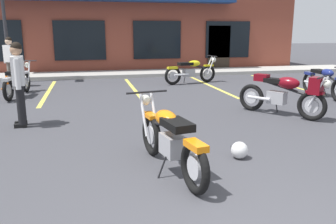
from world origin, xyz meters
TOP-DOWN VIEW (x-y plane):
  - ground_plane at (0.00, 4.03)m, footprint 80.00×80.00m
  - sidewalk_kerb at (0.00, 12.52)m, footprint 22.00×1.80m
  - brick_storefront_building at (0.00, 16.67)m, footprint 17.20×7.08m
  - painted_stall_lines at (0.00, 8.92)m, footprint 10.90×4.80m
  - motorcycle_foreground_classic at (-0.41, 1.94)m, footprint 0.79×2.09m
  - motorcycle_red_sportbike at (5.14, 6.24)m, footprint 0.66×2.11m
  - motorcycle_black_cruiser at (2.82, 4.43)m, footprint 1.42×1.83m
  - motorcycle_silver_naked at (-3.45, 8.35)m, footprint 0.74×2.10m
  - motorcycle_green_cafe_racer at (2.19, 9.66)m, footprint 2.08×0.87m
  - person_in_shorts_foreground at (-3.99, 10.34)m, footprint 0.52×0.46m
  - person_by_back_row at (-2.78, 4.84)m, footprint 0.31×0.61m
  - helmet_on_pavement at (0.73, 2.17)m, footprint 0.26×0.26m
  - traffic_cone at (-4.07, 9.89)m, footprint 0.34×0.34m

SIDE VIEW (x-z plane):
  - ground_plane at x=0.00m, z-range 0.00..0.00m
  - painted_stall_lines at x=0.00m, z-range 0.00..0.01m
  - sidewalk_kerb at x=0.00m, z-range 0.00..0.14m
  - helmet_on_pavement at x=0.73m, z-range 0.00..0.26m
  - traffic_cone at x=-4.07m, z-range -0.01..0.52m
  - motorcycle_foreground_classic at x=-0.41m, z-range -0.03..0.95m
  - motorcycle_red_sportbike at x=5.14m, z-range -0.03..0.95m
  - motorcycle_silver_naked at x=-3.45m, z-range -0.03..0.95m
  - motorcycle_green_cafe_racer at x=2.19m, z-range -0.03..0.95m
  - motorcycle_black_cruiser at x=2.82m, z-range 0.04..1.02m
  - person_in_shorts_foreground at x=-3.99m, z-range 0.11..1.79m
  - person_by_back_row at x=-2.78m, z-range 0.11..1.79m
  - brick_storefront_building at x=0.00m, z-range 0.00..3.95m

